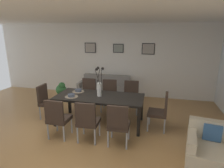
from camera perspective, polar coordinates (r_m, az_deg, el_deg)
name	(u,v)px	position (r m, az deg, el deg)	size (l,w,h in m)	color
ground_plane	(78,138)	(4.46, -10.17, -15.74)	(9.00, 9.00, 0.00)	#A87A47
back_wall_panel	(112,60)	(6.99, -0.10, 7.22)	(9.00, 0.10, 2.60)	silver
ceiling_panel	(80,15)	(4.22, -9.69, 19.95)	(9.00, 7.20, 0.08)	white
dining_table	(99,98)	(4.79, -3.83, -4.39)	(2.20, 0.96, 0.74)	black
dining_chair_near_left	(57,117)	(4.33, -16.17, -9.50)	(0.44, 0.44, 0.92)	#33261E
dining_chair_near_right	(88,92)	(5.84, -7.29, -2.48)	(0.46, 0.46, 0.92)	#33261E
dining_chair_far_left	(87,120)	(4.07, -7.47, -10.63)	(0.46, 0.46, 0.92)	#33261E
dining_chair_far_right	(109,94)	(5.67, -0.90, -2.93)	(0.46, 0.46, 0.92)	#33261E
dining_chair_mid_left	(118,123)	(3.91, 1.92, -11.66)	(0.46, 0.46, 0.92)	#33261E
dining_chair_mid_right	(131,95)	(5.55, 5.76, -3.40)	(0.46, 0.46, 0.92)	#33261E
dining_chair_head_west	(47,100)	(5.46, -19.15, -4.53)	(0.44, 0.44, 0.92)	#33261E
dining_chair_head_east	(161,110)	(4.66, 14.51, -7.57)	(0.47, 0.47, 0.92)	#33261E
centerpiece_vase	(99,85)	(4.68, -3.89, -0.35)	(0.21, 0.23, 0.73)	silver
placemat_near_left	(71,97)	(4.80, -12.17, -3.75)	(0.32, 0.32, 0.01)	#7F705B
bowl_near_left	(71,95)	(4.79, -12.19, -3.33)	(0.17, 0.17, 0.07)	#475166
placemat_near_right	(78,92)	(5.18, -10.15, -2.25)	(0.32, 0.32, 0.01)	#7F705B
bowl_near_right	(78,90)	(5.17, -10.16, -1.86)	(0.17, 0.17, 0.07)	#475166
sofa	(105,91)	(6.72, -2.18, -2.04)	(1.73, 0.84, 0.80)	gray
armchair	(211,152)	(3.88, 27.74, -17.61)	(0.92, 0.92, 0.75)	beige
framed_picture_left	(90,48)	(7.10, -6.56, 10.82)	(0.42, 0.03, 0.36)	black
framed_picture_center	(118,48)	(6.82, 1.92, 10.73)	(0.38, 0.03, 0.31)	black
framed_picture_right	(148,49)	(6.69, 10.90, 10.38)	(0.44, 0.03, 0.38)	black
potted_plant	(61,91)	(6.65, -15.03, -1.93)	(0.36, 0.36, 0.67)	silver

